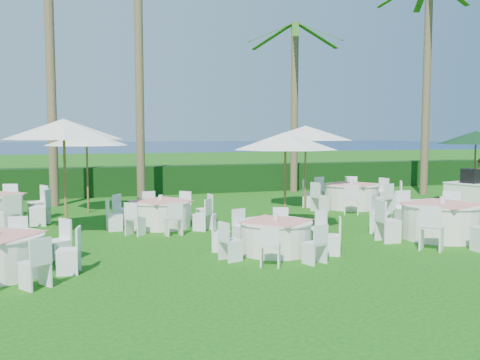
{
  "coord_description": "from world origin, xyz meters",
  "views": [
    {
      "loc": [
        -3.56,
        -10.57,
        2.58
      ],
      "look_at": [
        1.11,
        3.31,
        1.3
      ],
      "focal_mm": 40.0,
      "sensor_mm": 36.0,
      "label": 1
    }
  ],
  "objects_px": {
    "umbrella_b": "(285,141)",
    "umbrella_d": "(306,133)",
    "banquet_table_b": "(276,236)",
    "staff_person": "(480,184)",
    "banquet_table_f": "(351,195)",
    "umbrella_green": "(476,137)",
    "umbrella_a": "(64,129)",
    "banquet_table_c": "(442,220)",
    "umbrella_c": "(87,138)",
    "banquet_table_e": "(161,213)"
  },
  "relations": [
    {
      "from": "umbrella_b",
      "to": "umbrella_d",
      "type": "distance_m",
      "value": 4.52
    },
    {
      "from": "banquet_table_b",
      "to": "staff_person",
      "type": "relative_size",
      "value": 1.55
    },
    {
      "from": "banquet_table_f",
      "to": "umbrella_d",
      "type": "height_order",
      "value": "umbrella_d"
    },
    {
      "from": "umbrella_b",
      "to": "umbrella_green",
      "type": "bearing_deg",
      "value": 16.56
    },
    {
      "from": "umbrella_a",
      "to": "banquet_table_c",
      "type": "bearing_deg",
      "value": -20.46
    },
    {
      "from": "umbrella_c",
      "to": "banquet_table_e",
      "type": "bearing_deg",
      "value": -63.6
    },
    {
      "from": "umbrella_c",
      "to": "umbrella_green",
      "type": "relative_size",
      "value": 0.99
    },
    {
      "from": "banquet_table_e",
      "to": "umbrella_green",
      "type": "relative_size",
      "value": 1.1
    },
    {
      "from": "banquet_table_f",
      "to": "umbrella_green",
      "type": "relative_size",
      "value": 1.25
    },
    {
      "from": "banquet_table_f",
      "to": "umbrella_c",
      "type": "relative_size",
      "value": 1.26
    },
    {
      "from": "banquet_table_f",
      "to": "umbrella_a",
      "type": "relative_size",
      "value": 1.13
    },
    {
      "from": "umbrella_a",
      "to": "umbrella_c",
      "type": "distance_m",
      "value": 4.13
    },
    {
      "from": "banquet_table_b",
      "to": "banquet_table_c",
      "type": "bearing_deg",
      "value": 2.14
    },
    {
      "from": "umbrella_d",
      "to": "banquet_table_e",
      "type": "bearing_deg",
      "value": -159.15
    },
    {
      "from": "banquet_table_b",
      "to": "banquet_table_f",
      "type": "distance_m",
      "value": 7.6
    },
    {
      "from": "umbrella_c",
      "to": "umbrella_d",
      "type": "relative_size",
      "value": 0.82
    },
    {
      "from": "umbrella_a",
      "to": "staff_person",
      "type": "xyz_separation_m",
      "value": [
        13.31,
        0.41,
        -1.8
      ]
    },
    {
      "from": "banquet_table_f",
      "to": "umbrella_a",
      "type": "height_order",
      "value": "umbrella_a"
    },
    {
      "from": "banquet_table_b",
      "to": "staff_person",
      "type": "distance_m",
      "value": 9.84
    },
    {
      "from": "banquet_table_c",
      "to": "umbrella_b",
      "type": "distance_m",
      "value": 4.33
    },
    {
      "from": "banquet_table_c",
      "to": "banquet_table_e",
      "type": "relative_size",
      "value": 1.18
    },
    {
      "from": "umbrella_a",
      "to": "umbrella_c",
      "type": "relative_size",
      "value": 1.11
    },
    {
      "from": "banquet_table_e",
      "to": "umbrella_green",
      "type": "height_order",
      "value": "umbrella_green"
    },
    {
      "from": "banquet_table_c",
      "to": "banquet_table_f",
      "type": "distance_m",
      "value": 5.48
    },
    {
      "from": "umbrella_b",
      "to": "umbrella_d",
      "type": "relative_size",
      "value": 0.86
    },
    {
      "from": "banquet_table_f",
      "to": "umbrella_d",
      "type": "relative_size",
      "value": 1.04
    },
    {
      "from": "umbrella_d",
      "to": "umbrella_green",
      "type": "bearing_deg",
      "value": -12.59
    },
    {
      "from": "banquet_table_c",
      "to": "banquet_table_f",
      "type": "relative_size",
      "value": 1.04
    },
    {
      "from": "umbrella_green",
      "to": "banquet_table_f",
      "type": "bearing_deg",
      "value": 167.66
    },
    {
      "from": "umbrella_green",
      "to": "umbrella_d",
      "type": "bearing_deg",
      "value": 167.41
    },
    {
      "from": "banquet_table_f",
      "to": "banquet_table_b",
      "type": "bearing_deg",
      "value": -132.49
    },
    {
      "from": "banquet_table_b",
      "to": "umbrella_a",
      "type": "height_order",
      "value": "umbrella_a"
    },
    {
      "from": "staff_person",
      "to": "umbrella_d",
      "type": "bearing_deg",
      "value": -20.08
    },
    {
      "from": "umbrella_a",
      "to": "banquet_table_e",
      "type": "bearing_deg",
      "value": 11.68
    },
    {
      "from": "banquet_table_e",
      "to": "banquet_table_f",
      "type": "xyz_separation_m",
      "value": [
        6.92,
        1.66,
        0.05
      ]
    },
    {
      "from": "umbrella_b",
      "to": "banquet_table_c",
      "type": "bearing_deg",
      "value": -30.9
    },
    {
      "from": "banquet_table_b",
      "to": "umbrella_c",
      "type": "xyz_separation_m",
      "value": [
        -3.55,
        7.49,
        2.05
      ]
    },
    {
      "from": "banquet_table_c",
      "to": "umbrella_a",
      "type": "bearing_deg",
      "value": 159.54
    },
    {
      "from": "umbrella_green",
      "to": "umbrella_a",
      "type": "bearing_deg",
      "value": -174.96
    },
    {
      "from": "umbrella_b",
      "to": "umbrella_green",
      "type": "xyz_separation_m",
      "value": [
        8.37,
        2.49,
        0.05
      ]
    },
    {
      "from": "umbrella_d",
      "to": "umbrella_a",
      "type": "bearing_deg",
      "value": -161.96
    },
    {
      "from": "banquet_table_e",
      "to": "umbrella_green",
      "type": "xyz_separation_m",
      "value": [
        11.3,
        0.7,
        2.05
      ]
    },
    {
      "from": "banquet_table_e",
      "to": "umbrella_c",
      "type": "bearing_deg",
      "value": 116.4
    },
    {
      "from": "banquet_table_b",
      "to": "umbrella_d",
      "type": "relative_size",
      "value": 0.85
    },
    {
      "from": "banquet_table_e",
      "to": "umbrella_d",
      "type": "height_order",
      "value": "umbrella_d"
    },
    {
      "from": "umbrella_b",
      "to": "umbrella_a",
      "type": "bearing_deg",
      "value": 166.8
    },
    {
      "from": "staff_person",
      "to": "banquet_table_e",
      "type": "bearing_deg",
      "value": 0.65
    },
    {
      "from": "banquet_table_b",
      "to": "banquet_table_e",
      "type": "xyz_separation_m",
      "value": [
        -1.79,
        3.94,
        0.02
      ]
    },
    {
      "from": "umbrella_c",
      "to": "banquet_table_b",
      "type": "bearing_deg",
      "value": -64.65
    },
    {
      "from": "banquet_table_f",
      "to": "umbrella_green",
      "type": "distance_m",
      "value": 4.91
    }
  ]
}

